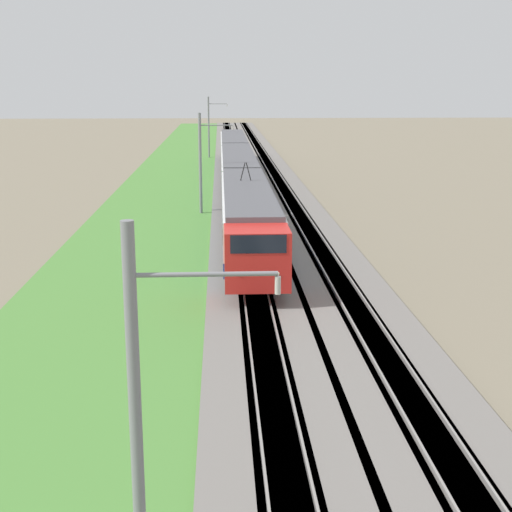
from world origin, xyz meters
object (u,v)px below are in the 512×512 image
passenger_train (238,171)px  catenary_mast_far (209,127)px  catenary_mast_mid (201,163)px  catenary_mast_near (140,426)px

passenger_train → catenary_mast_far: (33.08, 2.93, 1.81)m
passenger_train → catenary_mast_far: 33.26m
passenger_train → catenary_mast_mid: catenary_mast_mid is taller
catenary_mast_mid → catenary_mast_far: bearing=0.0°
catenary_mast_near → catenary_mast_mid: size_ratio=0.99×
passenger_train → catenary_mast_near: catenary_mast_near is taller
passenger_train → catenary_mast_mid: 8.96m
catenary_mast_near → catenary_mast_mid: (41.39, 0.00, 0.04)m
passenger_train → catenary_mast_mid: bearing=-19.4°
catenary_mast_mid → catenary_mast_far: size_ratio=0.95×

